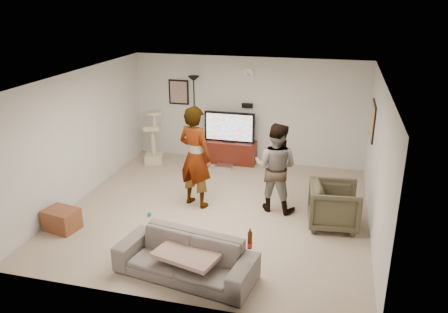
% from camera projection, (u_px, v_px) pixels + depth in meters
% --- Properties ---
extents(floor, '(5.50, 5.50, 0.02)m').
position_uv_depth(floor, '(217.00, 210.00, 8.48)').
color(floor, tan).
rests_on(floor, ground).
extents(ceiling, '(5.50, 5.50, 0.02)m').
position_uv_depth(ceiling, '(216.00, 77.00, 7.61)').
color(ceiling, white).
rests_on(ceiling, wall_back).
extents(wall_back, '(5.50, 0.04, 2.50)m').
position_uv_depth(wall_back, '(248.00, 110.00, 10.54)').
color(wall_back, silver).
rests_on(wall_back, floor).
extents(wall_front, '(5.50, 0.04, 2.50)m').
position_uv_depth(wall_front, '(158.00, 217.00, 5.54)').
color(wall_front, silver).
rests_on(wall_front, floor).
extents(wall_left, '(0.04, 5.50, 2.50)m').
position_uv_depth(wall_left, '(80.00, 136.00, 8.69)').
color(wall_left, silver).
rests_on(wall_left, floor).
extents(wall_right, '(0.04, 5.50, 2.50)m').
position_uv_depth(wall_right, '(377.00, 161.00, 7.40)').
color(wall_right, silver).
rests_on(wall_right, floor).
extents(wall_clock, '(0.26, 0.04, 0.26)m').
position_uv_depth(wall_clock, '(248.00, 74.00, 10.22)').
color(wall_clock, white).
rests_on(wall_clock, wall_back).
extents(wall_speaker, '(0.25, 0.10, 0.10)m').
position_uv_depth(wall_speaker, '(247.00, 106.00, 10.44)').
color(wall_speaker, black).
rests_on(wall_speaker, wall_back).
extents(picture_back, '(0.42, 0.03, 0.52)m').
position_uv_depth(picture_back, '(179.00, 92.00, 10.80)').
color(picture_back, gray).
rests_on(picture_back, wall_back).
extents(picture_right, '(0.03, 0.78, 0.62)m').
position_uv_depth(picture_right, '(373.00, 121.00, 8.77)').
color(picture_right, '#E79A5F').
rests_on(picture_right, wall_right).
extents(tv_stand, '(1.28, 0.45, 0.53)m').
position_uv_depth(tv_stand, '(229.00, 152.00, 10.75)').
color(tv_stand, '#45150D').
rests_on(tv_stand, floor).
extents(console_box, '(0.40, 0.30, 0.07)m').
position_uv_depth(console_box, '(224.00, 166.00, 10.47)').
color(console_box, silver).
rests_on(console_box, floor).
extents(tv, '(1.20, 0.08, 0.71)m').
position_uv_depth(tv, '(230.00, 127.00, 10.53)').
color(tv, black).
rests_on(tv, tv_stand).
extents(tv_screen, '(1.10, 0.01, 0.63)m').
position_uv_depth(tv_screen, '(229.00, 127.00, 10.49)').
color(tv_screen, '#4DB5E8').
rests_on(tv_screen, tv).
extents(floor_lamp, '(0.32, 0.32, 2.04)m').
position_uv_depth(floor_lamp, '(195.00, 119.00, 10.74)').
color(floor_lamp, black).
rests_on(floor_lamp, floor).
extents(cat_tree, '(0.51, 0.51, 1.29)m').
position_uv_depth(cat_tree, '(153.00, 137.00, 10.61)').
color(cat_tree, beige).
rests_on(cat_tree, floor).
extents(person_left, '(0.83, 0.70, 1.95)m').
position_uv_depth(person_left, '(195.00, 157.00, 8.35)').
color(person_left, '#9696AB').
rests_on(person_left, floor).
extents(person_right, '(0.92, 0.77, 1.69)m').
position_uv_depth(person_right, '(276.00, 167.00, 8.22)').
color(person_right, '#4C5CA5').
rests_on(person_right, floor).
extents(sofa, '(2.12, 1.11, 0.59)m').
position_uv_depth(sofa, '(186.00, 257.00, 6.41)').
color(sofa, '#675D58').
rests_on(sofa, floor).
extents(throw_blanket, '(1.05, 0.91, 0.06)m').
position_uv_depth(throw_blanket, '(190.00, 252.00, 6.36)').
color(throw_blanket, tan).
rests_on(throw_blanket, sofa).
extents(beer_bottle, '(0.06, 0.06, 0.25)m').
position_uv_depth(beer_bottle, '(250.00, 240.00, 6.05)').
color(beer_bottle, '#441506').
rests_on(beer_bottle, sofa).
extents(armchair, '(0.94, 0.91, 0.78)m').
position_uv_depth(armchair, '(334.00, 206.00, 7.76)').
color(armchair, '#443E2C').
rests_on(armchair, floor).
extents(side_table, '(0.63, 0.51, 0.37)m').
position_uv_depth(side_table, '(62.00, 219.00, 7.71)').
color(side_table, brown).
rests_on(side_table, floor).
extents(toy_ball, '(0.07, 0.07, 0.07)m').
position_uv_depth(toy_ball, '(149.00, 214.00, 8.22)').
color(toy_ball, '#03739D').
rests_on(toy_ball, floor).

